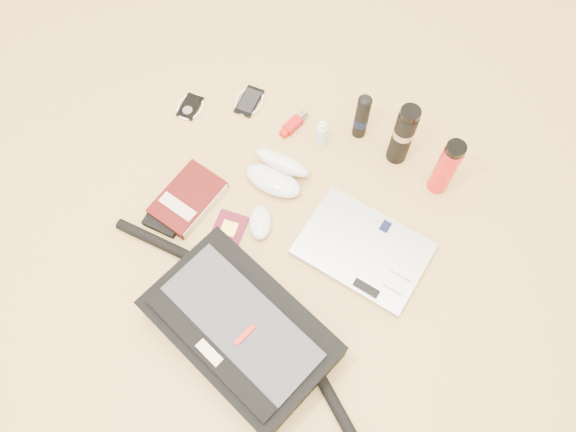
{
  "coord_description": "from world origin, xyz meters",
  "views": [
    {
      "loc": [
        0.22,
        -0.5,
        1.54
      ],
      "look_at": [
        -0.01,
        0.12,
        0.06
      ],
      "focal_mm": 35.0,
      "sensor_mm": 36.0,
      "label": 1
    }
  ],
  "objects": [
    {
      "name": "ground",
      "position": [
        0.0,
        0.0,
        0.0
      ],
      "size": [
        4.0,
        4.0,
        0.0
      ],
      "primitive_type": "plane",
      "color": "tan",
      "rests_on": "ground"
    },
    {
      "name": "messenger_bag",
      "position": [
        -0.01,
        -0.24,
        0.06
      ],
      "size": [
        0.92,
        0.49,
        0.14
      ],
      "rotation": [
        0.0,
        0.0,
        -0.41
      ],
      "color": "black",
      "rests_on": "ground"
    },
    {
      "name": "laptop",
      "position": [
        0.23,
        0.11,
        0.01
      ],
      "size": [
        0.4,
        0.32,
        0.03
      ],
      "rotation": [
        0.0,
        0.0,
        -0.21
      ],
      "color": "#A6A6A8",
      "rests_on": "ground"
    },
    {
      "name": "book",
      "position": [
        -0.31,
        0.08,
        0.02
      ],
      "size": [
        0.19,
        0.25,
        0.04
      ],
      "rotation": [
        0.0,
        0.0,
        -0.28
      ],
      "color": "#3F0A08",
      "rests_on": "ground"
    },
    {
      "name": "passport",
      "position": [
        -0.17,
        0.03,
        0.0
      ],
      "size": [
        0.09,
        0.13,
        0.01
      ],
      "rotation": [
        0.0,
        0.0,
        0.01
      ],
      "color": "#530D1C",
      "rests_on": "ground"
    },
    {
      "name": "mouse",
      "position": [
        -0.08,
        0.09,
        0.02
      ],
      "size": [
        0.1,
        0.13,
        0.04
      ],
      "rotation": [
        0.0,
        0.0,
        0.33
      ],
      "color": "silver",
      "rests_on": "ground"
    },
    {
      "name": "sunglasses_case",
      "position": [
        -0.09,
        0.26,
        0.04
      ],
      "size": [
        0.2,
        0.18,
        0.1
      ],
      "rotation": [
        0.0,
        0.0,
        -0.14
      ],
      "color": "silver",
      "rests_on": "ground"
    },
    {
      "name": "ipod",
      "position": [
        -0.45,
        0.4,
        0.01
      ],
      "size": [
        0.09,
        0.1,
        0.01
      ],
      "rotation": [
        0.0,
        0.0,
        -0.03
      ],
      "color": "black",
      "rests_on": "ground"
    },
    {
      "name": "phone",
      "position": [
        -0.28,
        0.49,
        0.01
      ],
      "size": [
        0.1,
        0.12,
        0.01
      ],
      "rotation": [
        0.0,
        0.0,
        -0.06
      ],
      "color": "black",
      "rests_on": "ground"
    },
    {
      "name": "inhaler",
      "position": [
        -0.11,
        0.45,
        0.02
      ],
      "size": [
        0.07,
        0.11,
        0.03
      ],
      "rotation": [
        0.0,
        0.0,
        -0.39
      ],
      "color": "#9D1212",
      "rests_on": "ground"
    },
    {
      "name": "spray_bottle",
      "position": [
        -0.0,
        0.42,
        0.05
      ],
      "size": [
        0.04,
        0.04,
        0.12
      ],
      "rotation": [
        0.0,
        0.0,
        -0.11
      ],
      "color": "#AEE0F3",
      "rests_on": "ground"
    },
    {
      "name": "aerosol_can",
      "position": [
        0.1,
        0.5,
        0.09
      ],
      "size": [
        0.05,
        0.05,
        0.19
      ],
      "rotation": [
        0.0,
        0.0,
        0.14
      ],
      "color": "black",
      "rests_on": "ground"
    },
    {
      "name": "thermos_black",
      "position": [
        0.23,
        0.46,
        0.12
      ],
      "size": [
        0.08,
        0.08,
        0.24
      ],
      "rotation": [
        0.0,
        0.0,
        0.31
      ],
      "color": "black",
      "rests_on": "ground"
    },
    {
      "name": "thermos_red",
      "position": [
        0.38,
        0.4,
        0.11
      ],
      "size": [
        0.07,
        0.07,
        0.23
      ],
      "rotation": [
        0.0,
        0.0,
        0.1
      ],
      "color": "red",
      "rests_on": "ground"
    }
  ]
}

